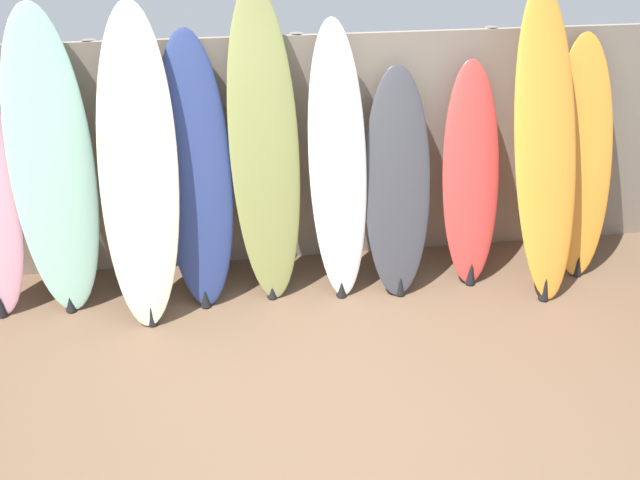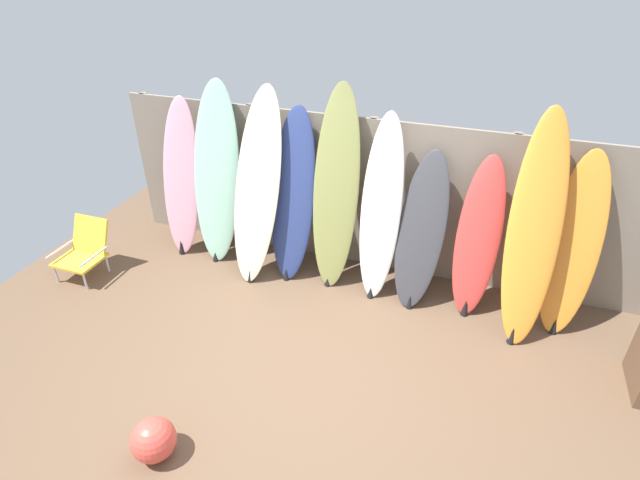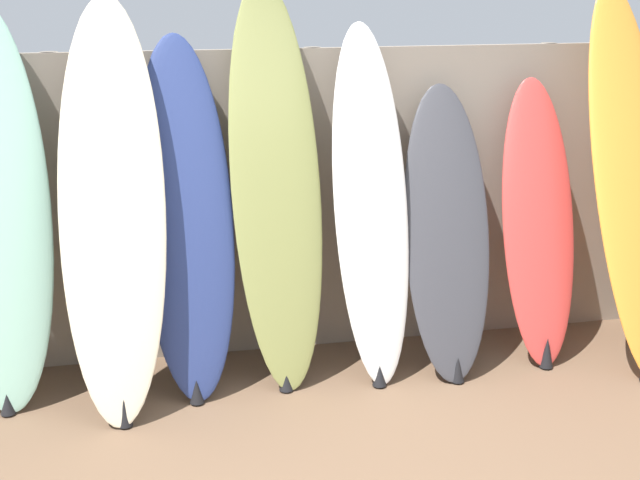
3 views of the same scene
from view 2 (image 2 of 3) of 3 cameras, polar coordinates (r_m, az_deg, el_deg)
name	(u,v)px [view 2 (image 2 of 3)]	position (r m, az deg, el deg)	size (l,w,h in m)	color
ground	(308,378)	(4.70, -1.38, -15.48)	(7.68, 7.68, 0.00)	brown
fence_back	(369,196)	(5.72, 5.60, 5.05)	(6.08, 0.11, 1.80)	gray
surfboard_pink_0	(181,179)	(6.26, -15.57, 6.70)	(0.51, 0.54, 1.88)	pink
surfboard_seafoam_1	(217,175)	(5.98, -11.73, 7.29)	(0.62, 0.62, 2.11)	#9ED6BC
surfboard_cream_2	(257,188)	(5.58, -7.21, 5.90)	(0.59, 0.82, 2.11)	beige
surfboard_navy_3	(293,196)	(5.58, -3.11, 5.00)	(0.54, 0.68, 1.91)	navy
surfboard_olive_4	(336,191)	(5.39, 1.83, 5.64)	(0.55, 0.65, 2.19)	olive
surfboard_white_5	(381,210)	(5.28, 6.99, 3.42)	(0.46, 0.62, 1.96)	white
surfboard_charcoal_6	(421,232)	(5.29, 11.47, 0.85)	(0.54, 0.68, 1.61)	#38383D
surfboard_red_7	(478,239)	(5.30, 17.61, 0.09)	(0.45, 0.57, 1.63)	#D13D38
surfboard_orange_8	(534,232)	(5.06, 23.26, 0.88)	(0.56, 0.90, 2.17)	orange
surfboard_orange_9	(573,247)	(5.37, 26.97, -0.72)	(0.51, 0.62, 1.79)	orange
beach_chair	(84,249)	(6.41, -25.33, -0.90)	(0.50, 0.57, 0.64)	silver
beach_ball	(153,440)	(4.26, -18.50, -20.84)	(0.34, 0.34, 0.34)	#E54C3F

